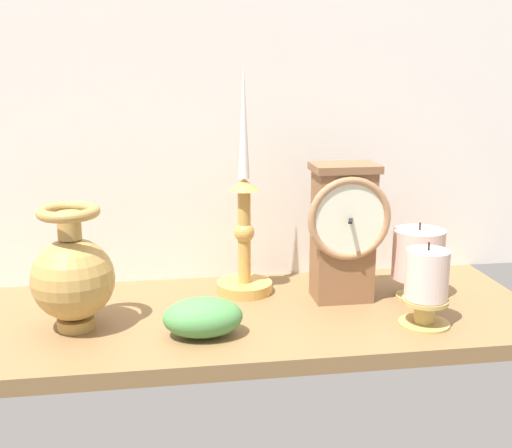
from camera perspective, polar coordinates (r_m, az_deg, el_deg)
name	(u,v)px	position (r cm, az deg, el deg)	size (l,w,h in cm)	color
ground_plane	(220,320)	(102.90, -3.20, -8.36)	(100.00, 36.00, 2.40)	olive
back_wall	(206,94)	(113.80, -4.37, 11.22)	(120.00, 2.00, 65.00)	silver
mantel_clock	(344,230)	(105.28, 7.67, -0.50)	(13.30, 9.84, 22.32)	brown
candlestick_tall_left	(244,232)	(108.08, -1.03, -0.74)	(9.35, 9.35, 38.12)	tan
brass_vase_bulbous	(73,275)	(97.37, -15.69, -4.28)	(11.95, 11.95, 18.26)	#B38C49
pillar_candle_front	(426,285)	(98.95, 14.62, -5.19)	(7.58, 7.58, 12.66)	tan
pillar_candle_near_clock	(418,258)	(109.78, 13.94, -2.91)	(8.36, 8.36, 12.72)	tan
ivy_sprig	(203,317)	(93.52, -4.65, -8.11)	(11.34, 7.94, 5.56)	#4B8B48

